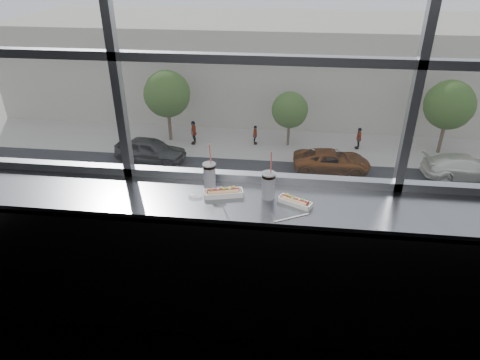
# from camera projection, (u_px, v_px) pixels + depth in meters

# --- Properties ---
(wall_back_lower) EXTENTS (6.00, 0.00, 6.00)m
(wall_back_lower) POSITION_uv_depth(u_px,v_px,m) (257.00, 240.00, 3.46)
(wall_back_lower) COLOR black
(wall_back_lower) RESTS_ON ground
(window_glass) EXTENTS (6.00, 0.00, 6.00)m
(window_glass) POSITION_uv_depth(u_px,v_px,m) (263.00, 9.00, 2.64)
(window_glass) COLOR silver
(window_glass) RESTS_ON ground
(window_mullions) EXTENTS (6.00, 0.08, 2.40)m
(window_mullions) POSITION_uv_depth(u_px,v_px,m) (263.00, 10.00, 2.62)
(window_mullions) COLOR gray
(window_mullions) RESTS_ON ground
(counter) EXTENTS (6.00, 0.55, 0.06)m
(counter) POSITION_uv_depth(u_px,v_px,m) (256.00, 204.00, 2.97)
(counter) COLOR gray
(counter) RESTS_ON ground
(counter_fascia) EXTENTS (6.00, 0.04, 1.04)m
(counter_fascia) POSITION_uv_depth(u_px,v_px,m) (251.00, 286.00, 3.00)
(counter_fascia) COLOR gray
(counter_fascia) RESTS_ON ground
(hotdog_tray_left) EXTENTS (0.29, 0.16, 0.07)m
(hotdog_tray_left) POSITION_uv_depth(u_px,v_px,m) (223.00, 192.00, 2.99)
(hotdog_tray_left) COLOR white
(hotdog_tray_left) RESTS_ON counter
(hotdog_tray_right) EXTENTS (0.24, 0.17, 0.06)m
(hotdog_tray_right) POSITION_uv_depth(u_px,v_px,m) (295.00, 201.00, 2.90)
(hotdog_tray_right) COLOR white
(hotdog_tray_right) RESTS_ON counter
(soda_cup_left) EXTENTS (0.10, 0.10, 0.35)m
(soda_cup_left) POSITION_uv_depth(u_px,v_px,m) (209.00, 174.00, 3.08)
(soda_cup_left) COLOR white
(soda_cup_left) RESTS_ON counter
(soda_cup_right) EXTENTS (0.10, 0.10, 0.37)m
(soda_cup_right) POSITION_uv_depth(u_px,v_px,m) (268.00, 184.00, 2.93)
(soda_cup_right) COLOR white
(soda_cup_right) RESTS_ON counter
(loose_straw) EXTENTS (0.22, 0.13, 0.01)m
(loose_straw) POSITION_uv_depth(u_px,v_px,m) (292.00, 218.00, 2.76)
(loose_straw) COLOR white
(loose_straw) RESTS_ON counter
(wrapper) EXTENTS (0.10, 0.07, 0.02)m
(wrapper) POSITION_uv_depth(u_px,v_px,m) (195.00, 195.00, 2.99)
(wrapper) COLOR silver
(wrapper) RESTS_ON counter
(plaza_ground) EXTENTS (120.00, 120.00, 0.00)m
(plaza_ground) POSITION_uv_depth(u_px,v_px,m) (288.00, 88.00, 46.90)
(plaza_ground) COLOR gray
(plaza_ground) RESTS_ON ground
(street_asphalt) EXTENTS (80.00, 10.00, 0.06)m
(street_asphalt) POSITION_uv_depth(u_px,v_px,m) (280.00, 197.00, 26.41)
(street_asphalt) COLOR black
(street_asphalt) RESTS_ON plaza_ground
(far_sidewalk) EXTENTS (80.00, 6.00, 0.04)m
(far_sidewalk) POSITION_uv_depth(u_px,v_px,m) (284.00, 145.00, 33.39)
(far_sidewalk) COLOR gray
(far_sidewalk) RESTS_ON plaza_ground
(far_building) EXTENTS (50.00, 14.00, 8.00)m
(far_building) POSITION_uv_depth(u_px,v_px,m) (289.00, 63.00, 40.19)
(far_building) COLOR #A39D8F
(far_building) RESTS_ON plaza_ground
(car_near_d) EXTENTS (3.55, 7.03, 2.25)m
(car_near_d) POSITION_uv_depth(u_px,v_px,m) (388.00, 225.00, 21.80)
(car_near_d) COLOR beige
(car_near_d) RESTS_ON street_asphalt
(car_far_a) EXTENTS (3.64, 7.17, 2.30)m
(car_far_a) POSITION_uv_depth(u_px,v_px,m) (150.00, 146.00, 30.31)
(car_far_a) COLOR #262626
(car_far_a) RESTS_ON street_asphalt
(car_far_b) EXTENTS (2.68, 5.92, 1.94)m
(car_far_b) POSITION_uv_depth(u_px,v_px,m) (332.00, 158.00, 29.07)
(car_far_b) COLOR #652A07
(car_far_b) RESTS_ON street_asphalt
(car_near_c) EXTENTS (3.06, 6.18, 1.99)m
(car_near_c) POSITION_uv_depth(u_px,v_px,m) (301.00, 221.00, 22.31)
(car_near_c) COLOR #891B02
(car_near_c) RESTS_ON street_asphalt
(car_near_b) EXTENTS (3.46, 6.81, 2.18)m
(car_near_b) POSITION_uv_depth(u_px,v_px,m) (143.00, 209.00, 23.15)
(car_near_b) COLOR black
(car_near_b) RESTS_ON street_asphalt
(car_far_c) EXTENTS (3.13, 6.48, 2.09)m
(car_far_c) POSITION_uv_depth(u_px,v_px,m) (466.00, 163.00, 28.14)
(car_far_c) COLOR silver
(car_far_c) RESTS_ON street_asphalt
(pedestrian_b) EXTENTS (0.61, 0.81, 1.83)m
(pedestrian_b) POSITION_uv_depth(u_px,v_px,m) (255.00, 133.00, 33.10)
(pedestrian_b) COLOR #66605B
(pedestrian_b) RESTS_ON far_sidewalk
(pedestrian_c) EXTENTS (0.68, 0.90, 2.03)m
(pedestrian_c) POSITION_uv_depth(u_px,v_px,m) (359.00, 136.00, 32.32)
(pedestrian_c) COLOR #66605B
(pedestrian_c) RESTS_ON far_sidewalk
(pedestrian_a) EXTENTS (0.76, 1.01, 2.27)m
(pedestrian_a) POSITION_uv_depth(u_px,v_px,m) (194.00, 130.00, 33.04)
(pedestrian_a) COLOR #66605B
(pedestrian_a) RESTS_ON far_sidewalk
(tree_left) EXTENTS (3.58, 3.58, 5.59)m
(tree_left) POSITION_uv_depth(u_px,v_px,m) (167.00, 94.00, 32.52)
(tree_left) COLOR #47382B
(tree_left) RESTS_ON far_sidewalk
(tree_center) EXTENTS (2.74, 2.74, 4.28)m
(tree_center) POSITION_uv_depth(u_px,v_px,m) (290.00, 110.00, 31.98)
(tree_center) COLOR #47382B
(tree_center) RESTS_ON far_sidewalk
(tree_right) EXTENTS (3.53, 3.53, 5.52)m
(tree_right) POSITION_uv_depth(u_px,v_px,m) (449.00, 105.00, 30.41)
(tree_right) COLOR #47382B
(tree_right) RESTS_ON far_sidewalk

